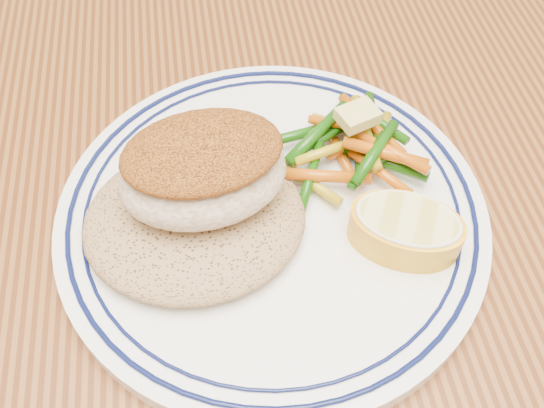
{
  "coord_description": "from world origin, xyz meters",
  "views": [
    {
      "loc": [
        -0.05,
        -0.23,
        1.06
      ],
      "look_at": [
        -0.02,
        -0.01,
        0.77
      ],
      "focal_mm": 40.0,
      "sensor_mm": 36.0,
      "label": 1
    }
  ],
  "objects": [
    {
      "name": "dining_table",
      "position": [
        0.0,
        0.0,
        0.65
      ],
      "size": [
        1.5,
        0.9,
        0.75
      ],
      "color": "#522910",
      "rests_on": "ground"
    },
    {
      "name": "plate",
      "position": [
        -0.02,
        -0.01,
        0.76
      ],
      "size": [
        0.27,
        0.27,
        0.02
      ],
      "color": "white",
      "rests_on": "dining_table"
    },
    {
      "name": "rice_pilaf",
      "position": [
        -0.07,
        -0.02,
        0.78
      ],
      "size": [
        0.13,
        0.12,
        0.03
      ],
      "primitive_type": "ellipsoid",
      "color": "#94734A",
      "rests_on": "plate"
    },
    {
      "name": "fish_fillet",
      "position": [
        -0.06,
        -0.01,
        0.81
      ],
      "size": [
        0.1,
        0.08,
        0.05
      ],
      "color": "beige",
      "rests_on": "rice_pilaf"
    },
    {
      "name": "vegetable_pile",
      "position": [
        0.04,
        0.02,
        0.78
      ],
      "size": [
        0.1,
        0.09,
        0.03
      ],
      "color": "#B55109",
      "rests_on": "plate"
    },
    {
      "name": "butter_pat",
      "position": [
        0.04,
        0.03,
        0.8
      ],
      "size": [
        0.03,
        0.03,
        0.01
      ],
      "primitive_type": "cube",
      "rotation": [
        0.0,
        0.0,
        0.34
      ],
      "color": "#D9CF6A",
      "rests_on": "vegetable_pile"
    },
    {
      "name": "lemon_wedge",
      "position": [
        0.05,
        -0.04,
        0.78
      ],
      "size": [
        0.08,
        0.08,
        0.03
      ],
      "color": "yellow",
      "rests_on": "plate"
    }
  ]
}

